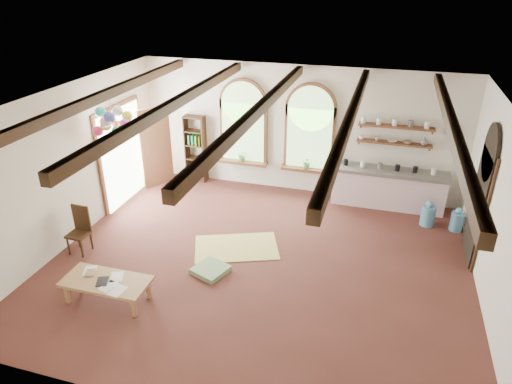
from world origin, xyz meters
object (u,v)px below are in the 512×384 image
at_px(side_chair, 80,239).
at_px(balloon_cluster, 112,122).
at_px(coffee_table, 106,283).
at_px(kitchen_counter, 388,188).

distance_m(side_chair, balloon_cluster, 2.50).
relative_size(coffee_table, balloon_cluster, 1.32).
xyz_separation_m(side_chair, balloon_cluster, (0.19, 1.41, 2.05)).
distance_m(kitchen_counter, coffee_table, 6.73).
distance_m(kitchen_counter, balloon_cluster, 6.46).
bearing_deg(side_chair, coffee_table, -40.67).
bearing_deg(kitchen_counter, balloon_cluster, -157.20).
relative_size(coffee_table, side_chair, 1.53).
bearing_deg(side_chair, kitchen_counter, 32.84).
distance_m(coffee_table, balloon_cluster, 3.47).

